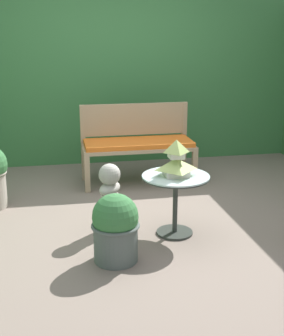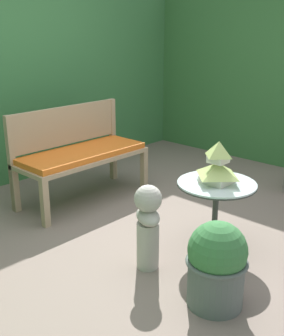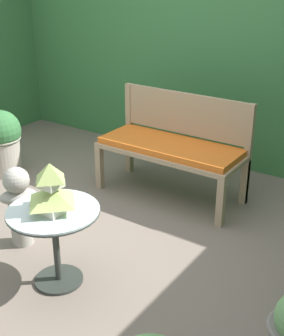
{
  "view_description": "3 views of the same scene",
  "coord_description": "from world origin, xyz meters",
  "px_view_note": "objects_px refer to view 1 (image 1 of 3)",
  "views": [
    {
      "loc": [
        -0.82,
        -4.3,
        1.77
      ],
      "look_at": [
        0.06,
        0.25,
        0.4
      ],
      "focal_mm": 50.0,
      "sensor_mm": 36.0,
      "label": 1
    },
    {
      "loc": [
        -2.34,
        -2.15,
        1.65
      ],
      "look_at": [
        0.21,
        0.23,
        0.49
      ],
      "focal_mm": 45.0,
      "sensor_mm": 36.0,
      "label": 2
    },
    {
      "loc": [
        2.14,
        -2.37,
        1.98
      ],
      "look_at": [
        0.36,
        0.23,
        0.6
      ],
      "focal_mm": 50.0,
      "sensor_mm": 36.0,
      "label": 3
    }
  ],
  "objects_px": {
    "potted_plant_hedge_corner": "(115,228)",
    "garden_bust": "(110,194)",
    "pagoda_birdhouse": "(176,161)",
    "patio_table": "(176,188)",
    "garden_bench": "(138,146)"
  },
  "relations": [
    {
      "from": "garden_bench",
      "to": "potted_plant_hedge_corner",
      "type": "height_order",
      "value": "potted_plant_hedge_corner"
    },
    {
      "from": "garden_bust",
      "to": "garden_bench",
      "type": "bearing_deg",
      "value": 13.01
    },
    {
      "from": "potted_plant_hedge_corner",
      "to": "patio_table",
      "type": "bearing_deg",
      "value": 34.6
    },
    {
      "from": "garden_bench",
      "to": "potted_plant_hedge_corner",
      "type": "bearing_deg",
      "value": -105.63
    },
    {
      "from": "garden_bench",
      "to": "garden_bust",
      "type": "relative_size",
      "value": 2.09
    },
    {
      "from": "patio_table",
      "to": "garden_bust",
      "type": "bearing_deg",
      "value": 161.16
    },
    {
      "from": "garden_bust",
      "to": "patio_table",
      "type": "bearing_deg",
      "value": -74.98
    },
    {
      "from": "pagoda_birdhouse",
      "to": "potted_plant_hedge_corner",
      "type": "relative_size",
      "value": 0.58
    },
    {
      "from": "garden_bust",
      "to": "potted_plant_hedge_corner",
      "type": "height_order",
      "value": "garden_bust"
    },
    {
      "from": "garden_bench",
      "to": "garden_bust",
      "type": "bearing_deg",
      "value": -110.85
    },
    {
      "from": "garden_bench",
      "to": "garden_bust",
      "type": "xyz_separation_m",
      "value": [
        -0.51,
        -1.33,
        -0.09
      ]
    },
    {
      "from": "patio_table",
      "to": "potted_plant_hedge_corner",
      "type": "xyz_separation_m",
      "value": [
        -0.59,
        -0.41,
        -0.15
      ]
    },
    {
      "from": "potted_plant_hedge_corner",
      "to": "garden_bust",
      "type": "bearing_deg",
      "value": 86.84
    },
    {
      "from": "patio_table",
      "to": "pagoda_birdhouse",
      "type": "height_order",
      "value": "pagoda_birdhouse"
    },
    {
      "from": "patio_table",
      "to": "pagoda_birdhouse",
      "type": "relative_size",
      "value": 1.87
    }
  ]
}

